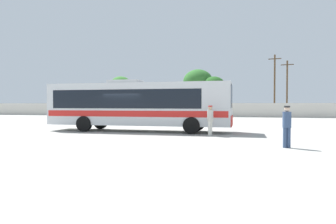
{
  "coord_description": "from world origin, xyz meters",
  "views": [
    {
      "loc": [
        7.82,
        -19.59,
        1.81
      ],
      "look_at": [
        2.23,
        2.53,
        1.26
      ],
      "focal_mm": 33.31,
      "sensor_mm": 36.0,
      "label": 1
    }
  ],
  "objects_px": {
    "passenger_waiting_on_apron": "(287,124)",
    "parked_car_leftmost_dark_blue": "(130,112)",
    "roadside_tree_midright": "(214,87)",
    "utility_pole_far": "(287,87)",
    "coach_bus_silver_red": "(137,104)",
    "attendant_by_bus_door": "(210,119)",
    "roadside_tree_left": "(121,86)",
    "roadside_tree_midleft": "(198,82)",
    "utility_pole_near": "(275,85)",
    "parked_car_second_grey": "(170,112)"
  },
  "relations": [
    {
      "from": "utility_pole_near",
      "to": "roadside_tree_midright",
      "type": "relative_size",
      "value": 1.47
    },
    {
      "from": "passenger_waiting_on_apron",
      "to": "utility_pole_near",
      "type": "xyz_separation_m",
      "value": [
        2.3,
        34.04,
        3.71
      ]
    },
    {
      "from": "coach_bus_silver_red",
      "to": "roadside_tree_midright",
      "type": "bearing_deg",
      "value": 85.54
    },
    {
      "from": "attendant_by_bus_door",
      "to": "roadside_tree_left",
      "type": "height_order",
      "value": "roadside_tree_left"
    },
    {
      "from": "utility_pole_near",
      "to": "utility_pole_far",
      "type": "bearing_deg",
      "value": 29.96
    },
    {
      "from": "coach_bus_silver_red",
      "to": "roadside_tree_left",
      "type": "relative_size",
      "value": 1.89
    },
    {
      "from": "coach_bus_silver_red",
      "to": "roadside_tree_midright",
      "type": "distance_m",
      "value": 29.13
    },
    {
      "from": "parked_car_second_grey",
      "to": "roadside_tree_midright",
      "type": "relative_size",
      "value": 0.75
    },
    {
      "from": "parked_car_second_grey",
      "to": "roadside_tree_midright",
      "type": "distance_m",
      "value": 9.91
    },
    {
      "from": "utility_pole_near",
      "to": "roadside_tree_midleft",
      "type": "distance_m",
      "value": 11.84
    },
    {
      "from": "coach_bus_silver_red",
      "to": "parked_car_second_grey",
      "type": "bearing_deg",
      "value": 97.78
    },
    {
      "from": "parked_car_leftmost_dark_blue",
      "to": "roadside_tree_left",
      "type": "xyz_separation_m",
      "value": [
        -4.85,
        8.22,
        4.13
      ]
    },
    {
      "from": "roadside_tree_left",
      "to": "roadside_tree_midright",
      "type": "height_order",
      "value": "roadside_tree_left"
    },
    {
      "from": "parked_car_leftmost_dark_blue",
      "to": "roadside_tree_left",
      "type": "bearing_deg",
      "value": 120.52
    },
    {
      "from": "parked_car_second_grey",
      "to": "roadside_tree_midleft",
      "type": "xyz_separation_m",
      "value": [
        2.49,
        8.84,
        4.65
      ]
    },
    {
      "from": "coach_bus_silver_red",
      "to": "utility_pole_far",
      "type": "bearing_deg",
      "value": 65.84
    },
    {
      "from": "parked_car_second_grey",
      "to": "utility_pole_near",
      "type": "relative_size",
      "value": 0.51
    },
    {
      "from": "coach_bus_silver_red",
      "to": "utility_pole_far",
      "type": "height_order",
      "value": "utility_pole_far"
    },
    {
      "from": "passenger_waiting_on_apron",
      "to": "parked_car_leftmost_dark_blue",
      "type": "height_order",
      "value": "passenger_waiting_on_apron"
    },
    {
      "from": "passenger_waiting_on_apron",
      "to": "roadside_tree_left",
      "type": "height_order",
      "value": "roadside_tree_left"
    },
    {
      "from": "roadside_tree_midleft",
      "to": "utility_pole_near",
      "type": "bearing_deg",
      "value": -11.25
    },
    {
      "from": "coach_bus_silver_red",
      "to": "parked_car_leftmost_dark_blue",
      "type": "height_order",
      "value": "coach_bus_silver_red"
    },
    {
      "from": "roadside_tree_midright",
      "to": "parked_car_second_grey",
      "type": "bearing_deg",
      "value": -124.47
    },
    {
      "from": "parked_car_second_grey",
      "to": "roadside_tree_midright",
      "type": "xyz_separation_m",
      "value": [
        5.17,
        7.54,
        3.83
      ]
    },
    {
      "from": "roadside_tree_left",
      "to": "roadside_tree_midleft",
      "type": "relative_size",
      "value": 0.88
    },
    {
      "from": "utility_pole_near",
      "to": "roadside_tree_midright",
      "type": "xyz_separation_m",
      "value": [
        -8.91,
        1.0,
        -0.11
      ]
    },
    {
      "from": "utility_pole_near",
      "to": "roadside_tree_midleft",
      "type": "height_order",
      "value": "utility_pole_near"
    },
    {
      "from": "parked_car_second_grey",
      "to": "coach_bus_silver_red",
      "type": "bearing_deg",
      "value": -82.22
    },
    {
      "from": "utility_pole_far",
      "to": "roadside_tree_midright",
      "type": "xyz_separation_m",
      "value": [
        -10.74,
        -0.06,
        0.29
      ]
    },
    {
      "from": "parked_car_second_grey",
      "to": "roadside_tree_midright",
      "type": "bearing_deg",
      "value": 55.53
    },
    {
      "from": "passenger_waiting_on_apron",
      "to": "roadside_tree_left",
      "type": "relative_size",
      "value": 0.27
    },
    {
      "from": "utility_pole_far",
      "to": "roadside_tree_midleft",
      "type": "xyz_separation_m",
      "value": [
        -13.43,
        1.25,
        1.1
      ]
    },
    {
      "from": "parked_car_leftmost_dark_blue",
      "to": "roadside_tree_left",
      "type": "height_order",
      "value": "roadside_tree_left"
    },
    {
      "from": "roadside_tree_midright",
      "to": "coach_bus_silver_red",
      "type": "bearing_deg",
      "value": -94.46
    },
    {
      "from": "utility_pole_far",
      "to": "roadside_tree_midright",
      "type": "relative_size",
      "value": 1.34
    },
    {
      "from": "parked_car_leftmost_dark_blue",
      "to": "utility_pole_near",
      "type": "height_order",
      "value": "utility_pole_near"
    },
    {
      "from": "parked_car_leftmost_dark_blue",
      "to": "utility_pole_near",
      "type": "bearing_deg",
      "value": 18.54
    },
    {
      "from": "parked_car_second_grey",
      "to": "utility_pole_far",
      "type": "distance_m",
      "value": 17.99
    },
    {
      "from": "passenger_waiting_on_apron",
      "to": "parked_car_leftmost_dark_blue",
      "type": "relative_size",
      "value": 0.42
    },
    {
      "from": "parked_car_leftmost_dark_blue",
      "to": "roadside_tree_midleft",
      "type": "height_order",
      "value": "roadside_tree_midleft"
    },
    {
      "from": "utility_pole_near",
      "to": "roadside_tree_midleft",
      "type": "xyz_separation_m",
      "value": [
        -11.59,
        2.31,
        0.71
      ]
    },
    {
      "from": "utility_pole_far",
      "to": "roadside_tree_midright",
      "type": "distance_m",
      "value": 10.75
    },
    {
      "from": "attendant_by_bus_door",
      "to": "parked_car_second_grey",
      "type": "relative_size",
      "value": 0.38
    },
    {
      "from": "utility_pole_near",
      "to": "roadside_tree_midright",
      "type": "bearing_deg",
      "value": 173.6
    },
    {
      "from": "passenger_waiting_on_apron",
      "to": "roadside_tree_midright",
      "type": "distance_m",
      "value": 35.84
    },
    {
      "from": "passenger_waiting_on_apron",
      "to": "roadside_tree_midleft",
      "type": "bearing_deg",
      "value": 104.34
    },
    {
      "from": "attendant_by_bus_door",
      "to": "passenger_waiting_on_apron",
      "type": "xyz_separation_m",
      "value": [
        3.66,
        -4.13,
        0.01
      ]
    },
    {
      "from": "roadside_tree_midright",
      "to": "utility_pole_far",
      "type": "bearing_deg",
      "value": 0.32
    },
    {
      "from": "coach_bus_silver_red",
      "to": "roadside_tree_midleft",
      "type": "bearing_deg",
      "value": 90.82
    },
    {
      "from": "roadside_tree_midright",
      "to": "roadside_tree_midleft",
      "type": "bearing_deg",
      "value": 154.04
    }
  ]
}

